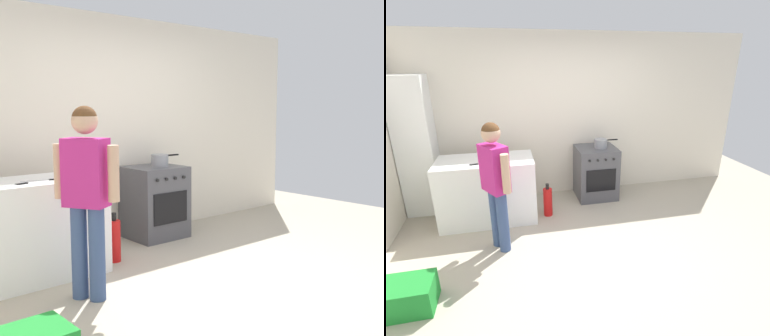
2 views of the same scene
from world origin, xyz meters
The scene contains 9 objects.
ground_plane centered at (0.00, 0.00, 0.00)m, with size 8.00×8.00×0.00m, color #ADA38E.
back_wall centered at (0.00, 1.95, 1.30)m, with size 6.00×0.10×2.60m, color silver.
counter_unit centered at (-1.35, 1.20, 0.45)m, with size 1.30×0.70×0.90m, color white.
oven_left centered at (0.35, 1.58, 0.43)m, with size 0.64×0.62×0.85m.
pot centered at (0.42, 1.56, 0.92)m, with size 0.39×0.21×0.14m.
knife_bread centered at (-1.25, 1.08, 0.90)m, with size 0.34×0.13×0.01m.
knife_utility centered at (-1.53, 1.00, 0.90)m, with size 0.25×0.07×0.01m.
person centered at (-1.19, 0.42, 0.92)m, with size 0.35×0.50×1.56m.
fire_extinguisher centered at (-0.52, 1.10, 0.22)m, with size 0.13×0.13×0.50m.
Camera 1 is at (-3.03, -2.95, 1.55)m, focal length 45.00 mm.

